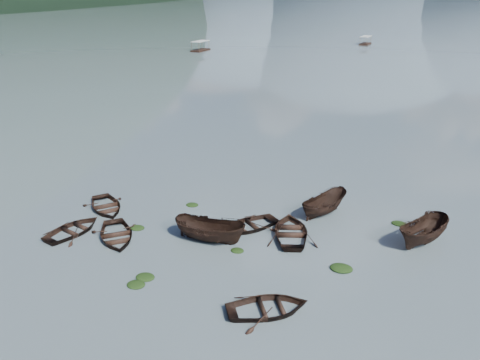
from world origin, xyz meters
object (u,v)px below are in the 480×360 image
(rowboat_0, at_px, (116,239))
(pontoon_left, at_px, (201,51))
(rowboat_3, at_px, (291,235))
(pontoon_centre, at_px, (365,45))

(rowboat_0, distance_m, pontoon_left, 94.36)
(rowboat_0, xyz_separation_m, pontoon_left, (-30.53, 89.29, 0.00))
(rowboat_3, height_order, pontoon_centre, pontoon_centre)
(pontoon_left, xyz_separation_m, pontoon_centre, (38.42, 26.93, 0.00))
(rowboat_0, xyz_separation_m, pontoon_centre, (7.89, 116.21, 0.00))
(rowboat_0, height_order, pontoon_centre, pontoon_centre)
(pontoon_left, distance_m, pontoon_centre, 46.92)
(pontoon_centre, bearing_deg, rowboat_0, -84.77)
(rowboat_3, distance_m, pontoon_left, 94.82)
(pontoon_centre, bearing_deg, rowboat_3, -79.48)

